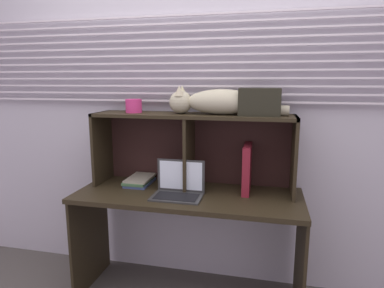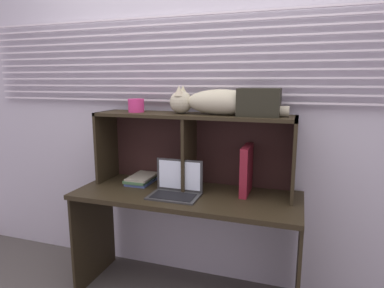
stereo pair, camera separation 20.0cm
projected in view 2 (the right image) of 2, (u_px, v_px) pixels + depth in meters
back_panel_with_blinds at (201, 106)px, 2.30m from camera, size 4.40×0.08×2.50m
desk at (186, 214)px, 2.13m from camera, size 1.43×0.55×0.73m
hutch_shelf_unit at (193, 137)px, 2.19m from camera, size 1.31×0.29×0.50m
cat at (215, 102)px, 2.07m from camera, size 0.75×0.18×0.18m
laptop at (176, 188)px, 2.06m from camera, size 0.31×0.21×0.22m
binder_upright at (246, 170)px, 2.08m from camera, size 0.05×0.24×0.31m
book_stack at (142, 179)px, 2.32m from camera, size 0.16×0.25×0.05m
small_basket at (136, 106)px, 2.24m from camera, size 0.11×0.11×0.09m
storage_box at (259, 102)px, 1.98m from camera, size 0.25×0.19×0.17m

